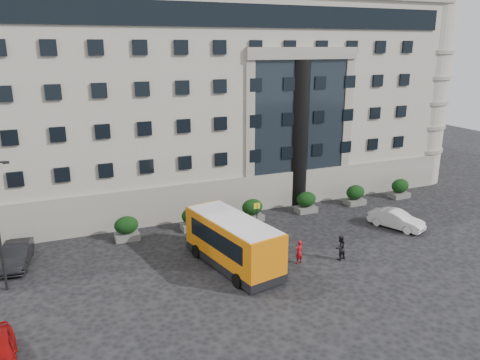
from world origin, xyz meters
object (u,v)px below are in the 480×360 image
(hedge_e, at_px, (355,195))
(pedestrian_b, at_px, (340,248))
(hedge_f, at_px, (400,188))
(parked_car_b, at_px, (17,255))
(pedestrian_a, at_px, (299,252))
(hedge_d, at_px, (306,202))
(white_taxi, at_px, (396,219))
(hedge_c, at_px, (252,210))
(bus_stop_sign, at_px, (257,213))
(hedge_b, at_px, (193,218))
(hedge_a, at_px, (127,228))
(pedestrian_c, at_px, (262,234))
(minibus, at_px, (233,241))

(hedge_e, height_order, pedestrian_b, hedge_e)
(pedestrian_b, bearing_deg, hedge_e, -141.37)
(hedge_f, height_order, pedestrian_b, hedge_f)
(parked_car_b, xyz_separation_m, pedestrian_a, (17.43, -7.08, 0.08))
(hedge_d, bearing_deg, white_taxi, -52.22)
(hedge_c, distance_m, hedge_d, 5.20)
(bus_stop_sign, relative_size, pedestrian_b, 1.47)
(hedge_c, xyz_separation_m, parked_car_b, (-17.90, -1.50, -0.18))
(white_taxi, relative_size, pedestrian_b, 2.55)
(hedge_b, height_order, hedge_f, same)
(hedge_b, height_order, hedge_d, same)
(hedge_c, relative_size, hedge_f, 1.00)
(hedge_e, bearing_deg, white_taxi, -94.51)
(pedestrian_a, distance_m, pedestrian_b, 2.94)
(hedge_b, bearing_deg, hedge_a, 180.00)
(hedge_a, xyz_separation_m, parked_car_b, (-7.50, -1.50, -0.18))
(hedge_e, relative_size, pedestrian_b, 1.07)
(bus_stop_sign, xyz_separation_m, white_taxi, (10.82, -3.29, -1.01))
(pedestrian_b, xyz_separation_m, pedestrian_c, (-3.84, 4.31, 0.01))
(bus_stop_sign, relative_size, pedestrian_c, 1.46)
(bus_stop_sign, distance_m, parked_car_b, 17.08)
(minibus, height_order, pedestrian_c, minibus)
(hedge_e, relative_size, bus_stop_sign, 0.73)
(hedge_d, relative_size, hedge_f, 1.00)
(hedge_b, xyz_separation_m, hedge_e, (15.60, 0.00, 0.00))
(parked_car_b, relative_size, pedestrian_a, 2.74)
(hedge_c, bearing_deg, hedge_a, 180.00)
(hedge_e, distance_m, pedestrian_a, 13.84)
(hedge_b, xyz_separation_m, minibus, (0.51, -7.21, 0.90))
(parked_car_b, distance_m, white_taxi, 28.20)
(white_taxi, relative_size, pedestrian_a, 2.65)
(pedestrian_b, bearing_deg, hedge_f, -155.50)
(pedestrian_b, relative_size, pedestrian_c, 0.99)
(bus_stop_sign, relative_size, pedestrian_a, 1.53)
(hedge_a, xyz_separation_m, pedestrian_a, (9.93, -8.57, -0.10))
(pedestrian_b, bearing_deg, parked_car_b, -30.91)
(minibus, bearing_deg, white_taxi, -6.68)
(hedge_f, bearing_deg, bus_stop_sign, -170.37)
(hedge_d, distance_m, pedestrian_b, 9.56)
(white_taxi, distance_m, pedestrian_c, 11.41)
(hedge_e, relative_size, minibus, 0.22)
(hedge_e, bearing_deg, hedge_d, 180.00)
(hedge_f, relative_size, white_taxi, 0.42)
(white_taxi, bearing_deg, hedge_d, 103.66)
(minibus, height_order, pedestrian_b, minibus)
(hedge_c, distance_m, hedge_f, 15.60)
(hedge_b, xyz_separation_m, pedestrian_c, (3.78, -4.84, -0.06))
(hedge_e, xyz_separation_m, hedge_f, (5.20, 0.00, 0.00))
(hedge_b, bearing_deg, bus_stop_sign, -33.07)
(hedge_a, height_order, hedge_e, same)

